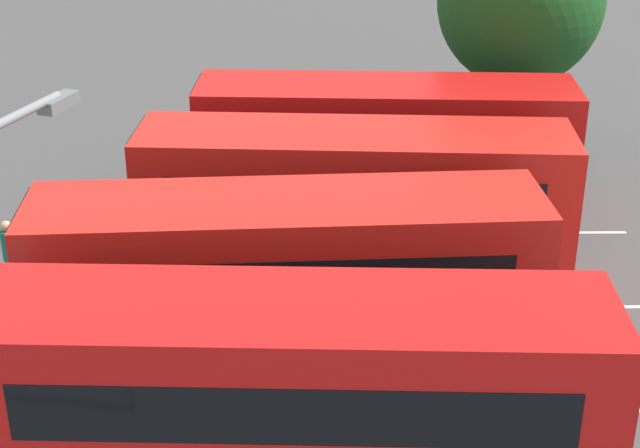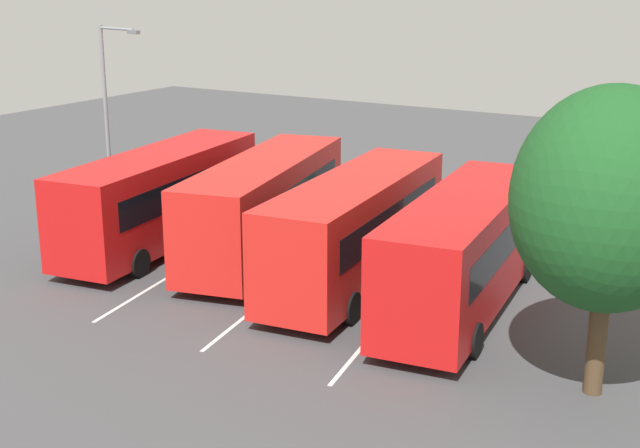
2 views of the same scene
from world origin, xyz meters
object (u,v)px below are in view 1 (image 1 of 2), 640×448
Objects in this scene: bus_far_left at (384,140)px; depot_tree at (521,1)px; bus_center_left at (353,195)px; bus_far_right at (295,390)px; pedestrian at (10,251)px; bus_center_right at (286,272)px.

bus_far_left is 6.47m from depot_tree.
bus_center_left is (0.35, 3.75, 0.00)m from bus_far_left.
depot_tree is at bearing -120.50° from bus_center_left.
bus_far_left is at bearing -101.57° from bus_center_left.
bus_center_left is at bearing -96.74° from bus_far_right.
bus_far_right is 16.96m from depot_tree.
bus_far_left is at bearing 59.31° from pedestrian.
bus_center_left and bus_far_right have the same top height.
bus_far_right reaches higher than pedestrian.
bus_far_right is (-0.09, 7.87, 0.00)m from bus_center_left.
depot_tree is at bearing -110.23° from bus_far_right.
bus_far_left is 11.62m from bus_far_right.
bus_center_right is 13.56m from depot_tree.
pedestrian is at bearing -25.31° from bus_center_right.
depot_tree reaches higher than bus_center_left.
bus_far_right is at bearing 77.15° from depot_tree.
pedestrian is at bearing 44.65° from depot_tree.
bus_far_right is at bearing -15.79° from pedestrian.
bus_far_left is at bearing 53.59° from depot_tree.
bus_center_right is 5.62× the size of pedestrian.
pedestrian is at bearing 32.74° from bus_far_left.
pedestrian is 0.25× the size of depot_tree.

